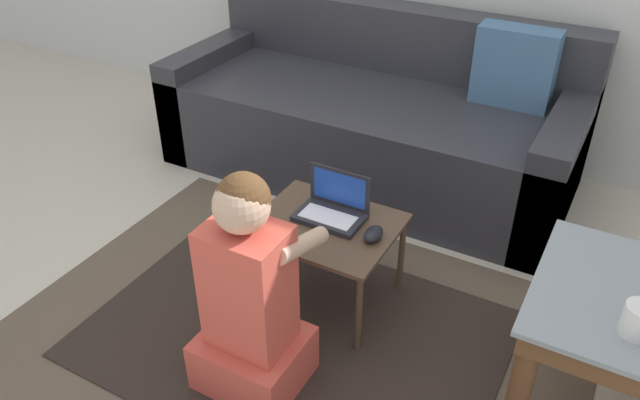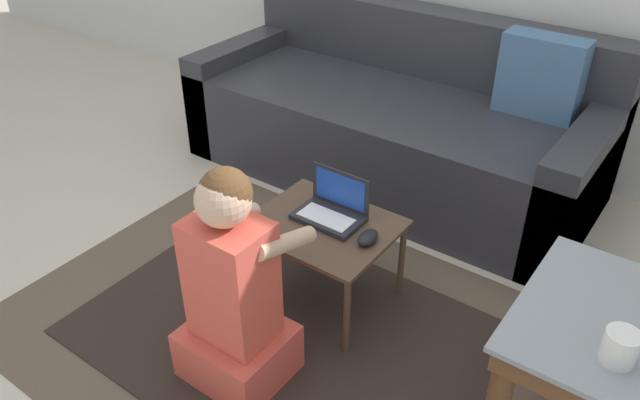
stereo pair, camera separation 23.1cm
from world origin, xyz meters
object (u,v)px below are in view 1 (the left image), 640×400
(computer_mouse, at_px, (373,234))
(cup_on_table, at_px, (639,320))
(laptop, at_px, (332,210))
(person_seated, at_px, (250,301))
(laptop_desk, at_px, (325,233))
(couch, at_px, (374,119))

(computer_mouse, xyz_separation_m, cup_on_table, (0.85, -0.15, 0.11))
(laptop, distance_m, person_seated, 0.52)
(laptop_desk, xyz_separation_m, person_seated, (-0.01, -0.47, 0.03))
(laptop_desk, height_order, person_seated, person_seated)
(cup_on_table, bearing_deg, person_seated, -163.36)
(couch, height_order, person_seated, couch)
(computer_mouse, bearing_deg, laptop, 165.44)
(laptop_desk, height_order, laptop, laptop)
(laptop_desk, relative_size, person_seated, 0.64)
(laptop_desk, relative_size, cup_on_table, 5.45)
(laptop_desk, relative_size, laptop, 2.07)
(cup_on_table, bearing_deg, laptop, 168.91)
(laptop, height_order, person_seated, person_seated)
(computer_mouse, relative_size, person_seated, 0.12)
(laptop_desk, xyz_separation_m, cup_on_table, (1.04, -0.15, 0.18))
(laptop_desk, bearing_deg, cup_on_table, -8.40)
(computer_mouse, bearing_deg, person_seated, -113.49)
(laptop, bearing_deg, cup_on_table, -11.09)
(couch, relative_size, cup_on_table, 21.44)
(laptop, bearing_deg, couch, 105.73)
(computer_mouse, xyz_separation_m, person_seated, (-0.20, -0.47, -0.03))
(computer_mouse, distance_m, person_seated, 0.51)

